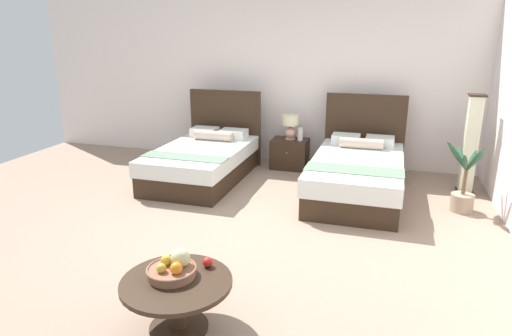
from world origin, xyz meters
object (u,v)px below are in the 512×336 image
Objects in this scene: bed_near_window at (204,160)px; potted_palm at (463,189)px; floor_lamp_corner at (471,145)px; table_lamp at (291,125)px; loose_apple at (208,262)px; fruit_bowl at (173,268)px; coffee_table at (177,293)px; bed_near_corner at (357,173)px; vase at (300,134)px; nightstand at (290,154)px.

potted_palm is (3.56, -0.27, -0.00)m from bed_near_window.
potted_palm is at bearing -100.25° from floor_lamp_corner.
floor_lamp_corner is at bearing -9.60° from table_lamp.
loose_apple is at bearing -127.42° from potted_palm.
potted_palm is at bearing -4.35° from bed_near_window.
floor_lamp_corner reaches higher than fruit_bowl.
potted_palm is (2.34, 3.12, -0.01)m from coffee_table.
bed_near_corner is 10.60× the size of vase.
fruit_bowl is at bearing -89.16° from table_lamp.
bed_near_window is 1.44m from nightstand.
vase is at bearing 88.50° from fruit_bowl.
bed_near_window is 3.57m from potted_palm.
vase is 4.01m from loose_apple.
potted_palm reaches higher than table_lamp.
loose_apple is 4.32m from floor_lamp_corner.
bed_near_window reaches higher than potted_palm.
table_lamp is 1.05× the size of fruit_bowl.
loose_apple reaches higher than coffee_table.
floor_lamp_corner is at bearing -9.16° from nightstand.
floor_lamp_corner is at bearing 56.62° from fruit_bowl.
loose_apple is at bearing -122.69° from floor_lamp_corner.
bed_near_corner reaches higher than bed_near_window.
bed_near_window is 0.92× the size of bed_near_corner.
bed_near_corner reaches higher than vase.
potted_palm is (2.39, 3.06, -0.18)m from fruit_bowl.
nightstand is at bearing -90.00° from table_lamp.
nightstand is (-1.14, 0.92, -0.06)m from bed_near_corner.
loose_apple is at bearing -66.45° from bed_near_window.
vase is at bearing -19.13° from table_lamp.
bed_near_corner is 1.47m from nightstand.
bed_near_window is at bearing 175.65° from potted_palm.
coffee_table is 3.90m from potted_palm.
bed_near_corner is at bearing -160.94° from floor_lamp_corner.
table_lamp is at bearing 90.84° from fruit_bowl.
coffee_table is 0.32m from loose_apple.
floor_lamp_corner is 1.52× the size of potted_palm.
floor_lamp_corner is at bearing -8.88° from vase.
bed_near_corner is 2.70× the size of coffee_table.
nightstand is 0.48m from table_lamp.
bed_near_corner is 1.34m from vase.
bed_near_corner is 2.49× the size of potted_palm.
bed_near_corner reaches higher than loose_apple.
coffee_table is 0.61× the size of floor_lamp_corner.
fruit_bowl is (0.06, -4.25, 0.24)m from nightstand.
bed_near_corner reaches higher than coffee_table.
vase reaches higher than loose_apple.
nightstand is at bearing 141.35° from bed_near_corner.
table_lamp is 0.29× the size of floor_lamp_corner.
table_lamp is (-1.14, 0.94, 0.42)m from bed_near_corner.
loose_apple is (0.25, -4.07, -0.26)m from table_lamp.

